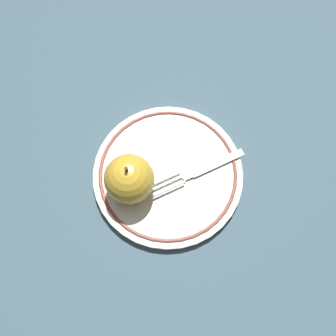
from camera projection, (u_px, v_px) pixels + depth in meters
ground_plane at (175, 179)px, 0.62m from camera, size 2.00×2.00×0.00m
plate at (168, 174)px, 0.62m from camera, size 0.25×0.25×0.02m
apple_red_whole at (129, 179)px, 0.56m from camera, size 0.08×0.08×0.09m
fork at (200, 171)px, 0.61m from camera, size 0.13×0.14×0.00m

